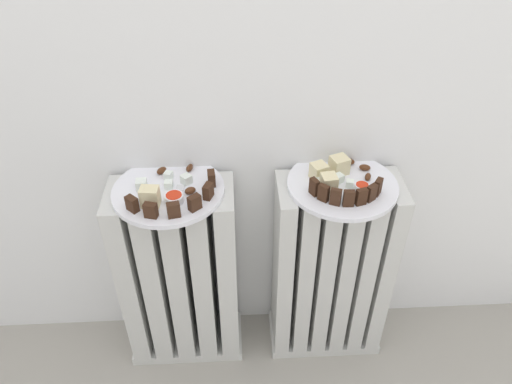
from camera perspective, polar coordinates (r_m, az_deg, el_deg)
The scene contains 38 objects.
radiator_left at distance 1.43m, azimuth -8.78°, elevation -9.82°, with size 0.34×0.16×0.61m.
radiator_right at distance 1.45m, azimuth 8.67°, elevation -9.14°, with size 0.34×0.16×0.61m.
plate_left at distance 1.22m, azimuth -10.17°, elevation 0.18°, with size 0.28×0.28×0.01m, color white.
plate_right at distance 1.24m, azimuth 10.02°, elevation 0.84°, with size 0.28×0.28×0.01m, color white.
dark_cake_slice_left_0 at distance 1.16m, azimuth -14.24°, elevation -1.36°, with size 0.03×0.02×0.04m, color #382114.
dark_cake_slice_left_1 at distance 1.13m, azimuth -12.18°, elevation -2.10°, with size 0.03×0.02×0.04m, color #382114.
dark_cake_slice_left_2 at distance 1.12m, azimuth -9.58°, elevation -2.07°, with size 0.03×0.02×0.04m, color #382114.
dark_cake_slice_left_3 at distance 1.13m, azimuth -7.17°, elevation -1.25°, with size 0.03×0.02×0.04m, color #382114.
dark_cake_slice_left_4 at distance 1.16m, azimuth -5.60°, elevation 0.10°, with size 0.03×0.02×0.04m, color #382114.
dark_cake_slice_left_5 at distance 1.20m, azimuth -5.21°, elevation 1.61°, with size 0.03×0.02×0.04m, color #382114.
marble_cake_slice_left_0 at distance 1.16m, azimuth -12.26°, elevation -0.54°, with size 0.04×0.03×0.05m, color beige.
turkish_delight_left_0 at distance 1.24m, azimuth -10.18°, elevation 1.91°, with size 0.02×0.02×0.02m, color white.
turkish_delight_left_1 at distance 1.22m, azimuth -13.21°, elevation 0.84°, with size 0.03×0.03×0.03m, color white.
turkish_delight_left_2 at distance 1.22m, azimuth -8.13°, elevation 1.49°, with size 0.02×0.02×0.02m, color white.
turkish_delight_left_3 at distance 1.21m, azimuth -10.14°, elevation 0.85°, with size 0.02×0.02×0.02m, color white.
medjool_date_left_0 at distance 1.26m, azimuth -10.95°, elevation 2.46°, with size 0.03×0.02×0.02m, color #4C2814.
medjool_date_left_1 at distance 1.27m, azimuth -7.76°, elevation 2.81°, with size 0.03×0.01×0.02m, color #4C2814.
medjool_date_left_2 at distance 1.19m, azimuth -7.69°, elevation 0.17°, with size 0.03×0.02×0.02m, color #4C2814.
jam_bowl_left at distance 1.17m, azimuth -9.52°, elevation -0.68°, with size 0.05×0.05×0.02m.
dark_cake_slice_right_0 at distance 1.17m, azimuth 6.81°, elevation 0.59°, with size 0.03×0.01×0.04m, color #382114.
dark_cake_slice_right_1 at distance 1.16m, azimuth 7.88°, elevation -0.11°, with size 0.03×0.01×0.04m, color #382114.
dark_cake_slice_right_2 at distance 1.15m, azimuth 9.26°, elevation -0.57°, with size 0.03×0.01×0.04m, color #382114.
dark_cake_slice_right_3 at distance 1.15m, azimuth 10.76°, elevation -0.73°, with size 0.03×0.01×0.04m, color #382114.
dark_cake_slice_right_4 at distance 1.16m, azimuth 12.17°, elevation -0.57°, with size 0.03×0.01×0.04m, color #382114.
dark_cake_slice_right_5 at distance 1.18m, azimuth 13.31°, elevation -0.11°, with size 0.03×0.01×0.04m, color #382114.
dark_cake_slice_right_6 at distance 1.20m, azimuth 14.03°, elevation 0.57°, with size 0.03×0.01×0.04m, color #382114.
marble_cake_slice_right_0 at distance 1.26m, azimuth 9.67°, elevation 3.11°, with size 0.04×0.04×0.05m, color beige.
marble_cake_slice_right_1 at distance 1.23m, azimuth 7.34°, elevation 2.38°, with size 0.04×0.04×0.04m, color beige.
marble_cake_slice_right_2 at distance 1.19m, azimuth 8.48°, elevation 1.06°, with size 0.04×0.04×0.04m, color beige.
turkish_delight_right_0 at distance 1.18m, azimuth 10.64°, elevation -0.43°, with size 0.02×0.02×0.02m, color white.
turkish_delight_right_1 at distance 1.21m, azimuth 7.17°, elevation 1.08°, with size 0.02×0.02×0.02m, color white.
turkish_delight_right_2 at distance 1.23m, azimuth 9.61°, elevation 1.60°, with size 0.02×0.02×0.02m, color white.
turkish_delight_right_3 at distance 1.22m, azimuth 10.87°, elevation 0.97°, with size 0.02×0.02×0.02m, color white.
medjool_date_right_0 at distance 1.29m, azimuth 12.57°, elevation 2.81°, with size 0.03×0.02×0.01m, color #4C2814.
medjool_date_right_1 at distance 1.30m, azimuth 10.87°, elevation 3.52°, with size 0.03×0.02×0.02m, color #4C2814.
medjool_date_right_2 at distance 1.25m, azimuth 12.91°, elevation 1.73°, with size 0.03×0.01×0.02m, color #4C2814.
jam_bowl_right at distance 1.20m, azimuth 12.21°, elevation 0.41°, with size 0.04×0.04×0.03m.
fork at distance 1.19m, azimuth -9.12°, elevation -0.46°, with size 0.03×0.10×0.00m.
Camera 1 is at (-0.05, -0.68, 1.35)m, focal length 34.32 mm.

